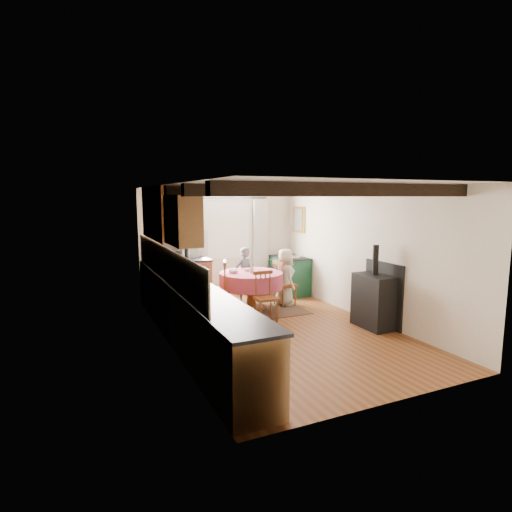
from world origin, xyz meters
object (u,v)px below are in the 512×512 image
chair_left (215,288)px  aga_range (290,275)px  cup (252,270)px  chair_right (285,283)px  cast_iron_stove (374,287)px  child_right (285,277)px  child_far (244,275)px  chair_near (266,296)px  dining_table (251,291)px

chair_left → aga_range: (2.11, 0.93, -0.08)m
chair_left → cup: 0.80m
chair_right → cast_iron_stove: bearing=-163.5°
chair_right → child_right: (0.01, 0.01, 0.12)m
chair_left → child_right: bearing=112.0°
chair_right → child_right: size_ratio=0.79×
child_right → cup: 0.82m
chair_left → chair_right: chair_left is taller
chair_left → child_far: child_far is taller
aga_range → chair_left: bearing=-156.3°
aga_range → cast_iron_stove: size_ratio=0.67×
cast_iron_stove → child_far: size_ratio=1.21×
chair_near → cast_iron_stove: 1.89m
chair_left → dining_table: bearing=112.3°
dining_table → cast_iron_stove: 2.40m
dining_table → chair_left: (-0.75, -0.04, 0.14)m
child_right → chair_near: bearing=138.3°
chair_near → cup: 0.80m
chair_left → child_right: 1.54m
chair_near → child_far: size_ratio=0.76×
aga_range → child_far: child_far is taller
chair_left → child_far: size_ratio=0.88×
child_right → cup: (-0.79, -0.08, 0.22)m
cast_iron_stove → child_far: (-1.37, 2.48, -0.12)m
chair_left → cast_iron_stove: cast_iron_stove is taller
child_right → cast_iron_stove: bearing=-155.9°
child_far → cast_iron_stove: bearing=102.6°
chair_near → aga_range: size_ratio=0.94×
chair_right → cup: 0.86m
chair_near → cast_iron_stove: (1.51, -1.10, 0.27)m
chair_left → child_far: (0.86, 0.65, 0.07)m
chair_left → cast_iron_stove: size_ratio=0.73×
chair_near → child_far: 1.39m
chair_left → chair_near: bearing=63.7°
chair_left → chair_right: (1.53, 0.07, -0.05)m
chair_left → cup: size_ratio=9.78×
dining_table → cup: size_ratio=11.78×
dining_table → chair_near: bearing=-93.0°
aga_range → child_right: bearing=-124.3°
chair_left → aga_range: bearing=132.9°
child_right → cup: size_ratio=11.05×
chair_near → chair_left: size_ratio=0.86×
aga_range → child_far: bearing=-167.6°
aga_range → child_right: (-0.58, -0.85, 0.15)m
cast_iron_stove → chair_right: bearing=110.2°
chair_left → chair_right: bearing=111.8°
chair_near → cup: bearing=91.7°
aga_range → child_far: 1.29m
child_right → cup: child_right is taller
cup → dining_table: bearing=79.5°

